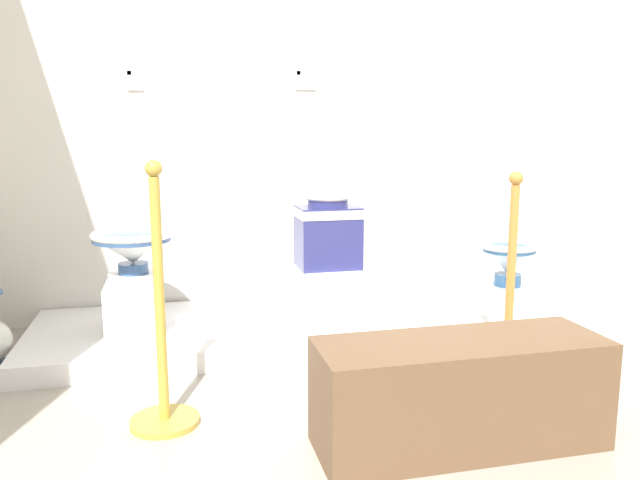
{
  "coord_description": "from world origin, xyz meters",
  "views": [
    {
      "loc": [
        1.1,
        -1.1,
        1.13
      ],
      "look_at": [
        1.91,
        2.22,
        0.54
      ],
      "focal_mm": 34.46,
      "sensor_mm": 36.0,
      "label": 1
    }
  ],
  "objects": [
    {
      "name": "info_placard_second",
      "position": [
        1.93,
        2.71,
        1.47
      ],
      "size": [
        0.13,
        0.01,
        0.13
      ],
      "color": "white"
    },
    {
      "name": "wall_back",
      "position": [
        1.98,
        2.75,
        1.62
      ],
      "size": [
        4.16,
        0.06,
        3.25
      ],
      "primitive_type": "cube",
      "color": "silver",
      "rests_on": "ground_plane"
    },
    {
      "name": "display_platform",
      "position": [
        1.98,
        2.22,
        0.05
      ],
      "size": [
        3.31,
        0.96,
        0.11
      ],
      "primitive_type": "cube",
      "color": "white",
      "rests_on": "ground_plane"
    },
    {
      "name": "stanchion_post_near_right",
      "position": [
        2.61,
        1.37,
        0.26
      ],
      "size": [
        0.28,
        0.28,
        0.97
      ],
      "color": "gold",
      "rests_on": "ground_plane"
    },
    {
      "name": "museum_bench",
      "position": [
        2.1,
        0.83,
        0.2
      ],
      "size": [
        1.06,
        0.36,
        0.4
      ],
      "primitive_type": "cube",
      "color": "brown",
      "rests_on": "ground_plane"
    },
    {
      "name": "ground_plane",
      "position": [
        1.98,
        0.76,
        -0.01
      ],
      "size": [
        5.96,
        5.52,
        0.02
      ],
      "primitive_type": "cube",
      "color": "#A3998C"
    },
    {
      "name": "plinth_block_squat_floral",
      "position": [
        0.89,
        2.24,
        0.23
      ],
      "size": [
        0.3,
        0.38,
        0.24
      ],
      "primitive_type": "cube",
      "color": "white",
      "rests_on": "display_platform"
    },
    {
      "name": "antique_toilet_squat_floral",
      "position": [
        0.89,
        2.24,
        0.54
      ],
      "size": [
        0.42,
        0.42,
        0.28
      ],
      "color": "white",
      "rests_on": "plinth_block_squat_floral"
    },
    {
      "name": "info_placard_first",
      "position": [
        0.92,
        2.71,
        1.45
      ],
      "size": [
        0.09,
        0.01,
        0.12
      ],
      "color": "white"
    },
    {
      "name": "antique_toilet_broad_patterned",
      "position": [
        3.06,
        2.15,
        0.37
      ],
      "size": [
        0.33,
        0.33,
        0.33
      ],
      "color": "silver",
      "rests_on": "plinth_block_broad_patterned"
    },
    {
      "name": "plinth_block_broad_patterned",
      "position": [
        3.06,
        2.15,
        0.14
      ],
      "size": [
        0.3,
        0.39,
        0.06
      ],
      "primitive_type": "cube",
      "color": "white",
      "rests_on": "display_platform"
    },
    {
      "name": "stanchion_post_near_left",
      "position": [
        1.04,
        1.25,
        0.29
      ],
      "size": [
        0.27,
        0.27,
        1.04
      ],
      "color": "gold",
      "rests_on": "ground_plane"
    },
    {
      "name": "plinth_block_leftmost",
      "position": [
        1.95,
        2.22,
        0.25
      ],
      "size": [
        0.3,
        0.4,
        0.28
      ],
      "primitive_type": "cube",
      "color": "white",
      "rests_on": "display_platform"
    },
    {
      "name": "antique_toilet_leftmost",
      "position": [
        1.95,
        2.22,
        0.6
      ],
      "size": [
        0.35,
        0.29,
        0.42
      ],
      "color": "navy",
      "rests_on": "plinth_block_leftmost"
    }
  ]
}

